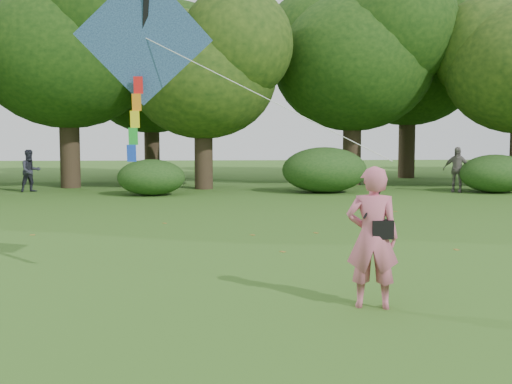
{
  "coord_description": "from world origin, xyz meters",
  "views": [
    {
      "loc": [
        -1.4,
        -8.22,
        2.44
      ],
      "look_at": [
        -0.78,
        2.0,
        1.5
      ],
      "focal_mm": 45.0,
      "sensor_mm": 36.0,
      "label": 1
    }
  ],
  "objects": [
    {
      "name": "fallen_leaves",
      "position": [
        0.68,
        4.82,
        0.01
      ],
      "size": [
        11.57,
        15.08,
        0.01
      ],
      "color": "olive",
      "rests_on": "ground"
    },
    {
      "name": "bystander_left",
      "position": [
        -9.17,
        18.9,
        0.88
      ],
      "size": [
        1.09,
        1.05,
        1.77
      ],
      "primitive_type": "imported",
      "rotation": [
        0.0,
        0.0,
        0.64
      ],
      "color": "#282935",
      "rests_on": "ground"
    },
    {
      "name": "bystander_right",
      "position": [
        8.51,
        17.76,
        0.94
      ],
      "size": [
        1.19,
        0.93,
        1.88
      ],
      "primitive_type": "imported",
      "rotation": [
        0.0,
        0.0,
        -0.49
      ],
      "color": "slate",
      "rests_on": "ground"
    },
    {
      "name": "ground",
      "position": [
        0.0,
        0.0,
        0.0
      ],
      "size": [
        100.0,
        100.0,
        0.0
      ],
      "primitive_type": "plane",
      "color": "#265114",
      "rests_on": "ground"
    },
    {
      "name": "shrub_band",
      "position": [
        -0.72,
        17.6,
        0.86
      ],
      "size": [
        39.15,
        3.22,
        1.88
      ],
      "color": "#264919",
      "rests_on": "ground"
    },
    {
      "name": "crossbody_bag",
      "position": [
        0.87,
        0.46,
        1.13
      ],
      "size": [
        0.43,
        0.2,
        0.75
      ],
      "color": "black",
      "rests_on": "ground"
    },
    {
      "name": "man_kite_flyer",
      "position": [
        0.75,
        0.49,
        0.99
      ],
      "size": [
        0.81,
        0.61,
        1.99
      ],
      "primitive_type": "imported",
      "rotation": [
        0.0,
        0.0,
        2.94
      ],
      "color": "#C85E78",
      "rests_on": "ground"
    },
    {
      "name": "tree_line",
      "position": [
        1.67,
        22.88,
        5.6
      ],
      "size": [
        54.7,
        15.3,
        9.48
      ],
      "color": "#3A2D1E",
      "rests_on": "ground"
    },
    {
      "name": "flying_kite",
      "position": [
        -2.5,
        1.74,
        3.83
      ],
      "size": [
        4.55,
        1.66,
        2.91
      ],
      "color": "#293CB5",
      "rests_on": "ground"
    }
  ]
}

